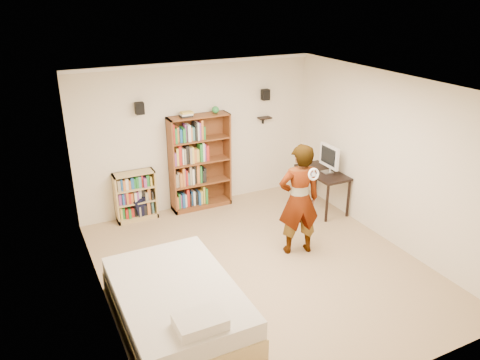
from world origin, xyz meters
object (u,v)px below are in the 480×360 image
object	(u,v)px
computer_desk	(321,190)
daybed	(177,300)
low_bookshelf	(136,196)
person	(299,200)
tall_bookshelf	(200,163)

from	to	relation	value
computer_desk	daybed	size ratio (longest dim) A/B	0.50
low_bookshelf	person	distance (m)	2.99
tall_bookshelf	low_bookshelf	size ratio (longest dim) A/B	1.98
low_bookshelf	computer_desk	bearing A→B (deg)	-18.54
daybed	person	size ratio (longest dim) A/B	1.21
tall_bookshelf	person	xyz separation A→B (m)	(0.75, -2.17, 0.00)
computer_desk	person	xyz separation A→B (m)	(-1.24, -1.12, 0.52)
low_bookshelf	person	world-z (taller)	person
low_bookshelf	computer_desk	distance (m)	3.40
low_bookshelf	person	bearing A→B (deg)	-48.02
tall_bookshelf	computer_desk	size ratio (longest dim) A/B	1.63
tall_bookshelf	person	distance (m)	2.29
daybed	person	distance (m)	2.44
daybed	person	xyz separation A→B (m)	(2.24, 0.77, 0.57)
person	low_bookshelf	bearing A→B (deg)	-34.88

